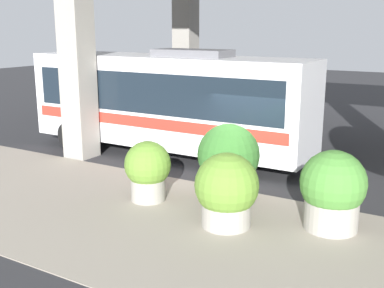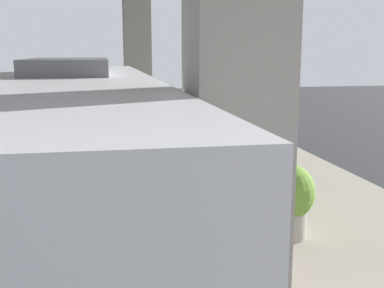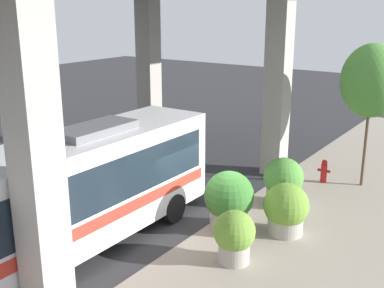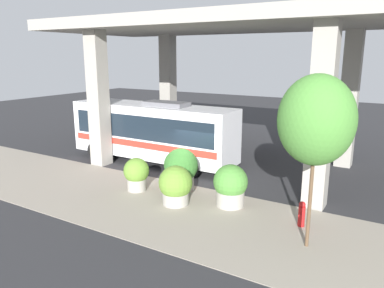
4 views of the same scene
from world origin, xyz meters
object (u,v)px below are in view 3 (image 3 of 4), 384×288
planter_front (283,182)px  planter_middle (286,209)px  fire_hydrant (324,171)px  planter_extra (229,201)px  planter_back (234,236)px  bus (72,190)px  street_tree_near (372,81)px

planter_front → planter_middle: planter_front is taller
fire_hydrant → planter_extra: (1.04, 6.03, 0.52)m
fire_hydrant → planter_middle: planter_middle is taller
fire_hydrant → planter_back: planter_back is taller
bus → street_tree_near: (-5.42, -10.49, 2.31)m
planter_front → bus: bearing=62.2°
planter_front → street_tree_near: 5.37m
fire_hydrant → street_tree_near: street_tree_near is taller
planter_front → planter_extra: size_ratio=0.91×
bus → fire_hydrant: 10.81m
planter_front → fire_hydrant: bearing=-97.8°
fire_hydrant → planter_middle: bearing=96.7°
bus → street_tree_near: bearing=-117.3°
planter_middle → planter_back: bearing=79.7°
planter_middle → fire_hydrant: bearing=-83.3°
fire_hydrant → planter_extra: planter_extra is taller
planter_back → planter_extra: planter_extra is taller
bus → planter_middle: (-4.63, -4.69, -1.16)m
planter_front → planter_extra: 2.95m
bus → planter_front: (-3.58, -6.78, -1.10)m
planter_middle → planter_extra: (1.66, 0.79, 0.17)m
fire_hydrant → planter_middle: size_ratio=0.58×
planter_back → planter_middle: bearing=-100.3°
planter_front → street_tree_near: street_tree_near is taller
bus → planter_extra: (-2.97, -3.90, -0.99)m
fire_hydrant → bus: bearing=68.0°
fire_hydrant → street_tree_near: size_ratio=0.17×
fire_hydrant → planter_back: bearing=91.2°
planter_middle → planter_extra: 1.84m
planter_extra → street_tree_near: size_ratio=0.35×
planter_middle → planter_back: (0.46, 2.52, -0.02)m
planter_front → planter_middle: (-1.05, 2.09, -0.06)m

